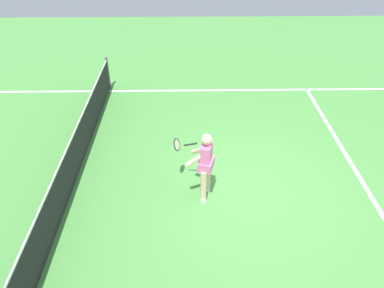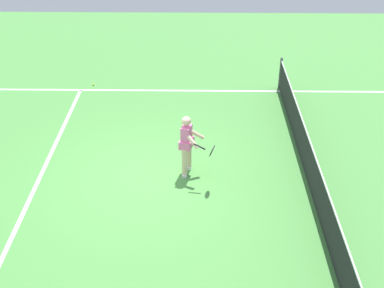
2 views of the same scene
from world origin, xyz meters
TOP-DOWN VIEW (x-y plane):
  - ground_plane at (0.00, 0.00)m, footprint 26.43×26.43m
  - service_line_marking at (0.00, -2.56)m, footprint 9.66×0.10m
  - sideline_left_marking at (-4.83, 0.00)m, footprint 0.10×18.33m
  - court_net at (0.00, 3.92)m, footprint 10.34×0.08m
  - tennis_player at (-0.17, 1.03)m, footprint 0.95×0.88m
  - tennis_ball_near at (-5.18, -2.20)m, footprint 0.07×0.07m

SIDE VIEW (x-z plane):
  - ground_plane at x=0.00m, z-range 0.00..0.00m
  - service_line_marking at x=0.00m, z-range 0.00..0.01m
  - sideline_left_marking at x=-4.83m, z-range 0.00..0.01m
  - tennis_ball_near at x=-5.18m, z-range 0.00..0.07m
  - court_net at x=0.00m, z-range -0.03..1.00m
  - tennis_player at x=-0.17m, z-range 0.07..1.62m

